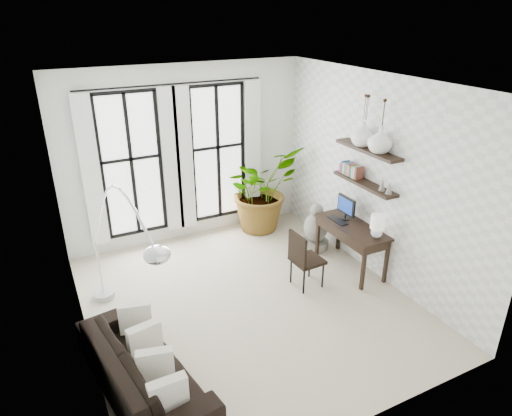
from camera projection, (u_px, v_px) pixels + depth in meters
floor at (247, 301)px, 6.85m from camera, size 5.00×5.00×0.00m
ceiling at (245, 83)px, 5.55m from camera, size 5.00×5.00×0.00m
wall_left at (71, 239)px, 5.27m from camera, size 0.00×5.00×5.00m
wall_right at (376, 178)px, 7.13m from camera, size 0.00×5.00×5.00m
wall_back at (186, 155)px, 8.24m from camera, size 4.50×0.00×4.50m
windows at (177, 159)px, 8.11m from camera, size 3.26×0.13×2.65m
wall_shelves at (364, 169)px, 7.12m from camera, size 0.25×1.30×0.60m
sofa at (143, 368)px, 5.15m from camera, size 1.19×2.29×0.64m
throw_pillows at (150, 352)px, 5.12m from camera, size 0.40×1.52×0.40m
plant at (260, 189)px, 8.81m from camera, size 1.82×1.69×1.66m
desk at (354, 230)px, 7.39m from camera, size 0.57×1.34×1.18m
desk_chair at (303, 256)px, 7.00m from camera, size 0.46×0.46×0.94m
arc_lamp at (118, 219)px, 5.50m from camera, size 0.71×2.35×2.18m
buddha at (315, 230)px, 8.22m from camera, size 0.48×0.48×0.87m
vase_a at (380, 140)px, 6.67m from camera, size 0.37×0.37×0.38m
vase_b at (363, 134)px, 7.00m from camera, size 0.37×0.37×0.38m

